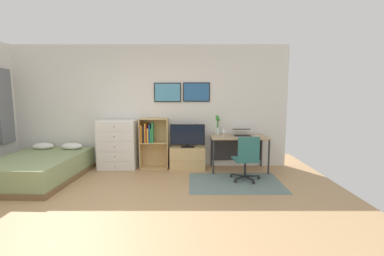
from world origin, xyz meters
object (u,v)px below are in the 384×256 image
Objects in this scene: television at (187,136)px; wine_glass at (223,130)px; bed at (38,168)px; computer_mouse at (255,136)px; office_chair at (246,157)px; desk at (238,142)px; bamboo_vase at (217,126)px; tv_stand at (187,158)px; laptop at (241,133)px; dresser at (117,145)px; bookshelf at (151,140)px.

television is 0.79m from wine_glass.
computer_mouse is at bearing 10.40° from bed.
television is 1.42m from office_chair.
bamboo_vase is (-0.44, 0.13, 0.34)m from desk.
wine_glass is at bearing -14.00° from tv_stand.
television reaches higher than laptop.
dresser is 0.75m from bookshelf.
wine_glass is at bearing -4.35° from dresser.
laptop is (1.18, -0.04, 0.56)m from tv_stand.
tv_stand is 0.49m from television.
desk reaches higher than bed.
office_chair is at bearing -88.43° from desk.
television is 0.63× the size of desk.
bamboo_vase reaches higher than laptop.
bamboo_vase is (-0.52, 0.13, 0.14)m from laptop.
office_chair is (3.95, -0.08, 0.22)m from bed.
computer_mouse is (4.28, 0.61, 0.52)m from bed.
dresser is 1.25× the size of office_chair.
bed is 1.54m from dresser.
bed is 4.76× the size of laptop.
laptop is (0.06, 0.80, 0.35)m from office_chair.
dresser is 2.72m from laptop.
wine_glass is (-0.36, 0.66, 0.42)m from office_chair.
tv_stand is at bearing 0.56° from dresser.
bamboo_vase is 2.38× the size of wine_glass.
bed is 1.68× the size of desk.
computer_mouse is 0.85m from bamboo_vase.
laptop is 0.45m from wine_glass.
computer_mouse is (0.33, 0.69, 0.30)m from office_chair.
dresser is 2.78m from office_chair.
bed is at bearing -157.96° from bookshelf.
office_chair is (2.65, -0.83, -0.08)m from dresser.
tv_stand is at bearing 90.00° from television.
dresser is 2.50× the size of bamboo_vase.
bed is at bearing -166.14° from bamboo_vase.
wine_glass is (-0.70, -0.03, 0.12)m from computer_mouse.
television is 0.70m from bamboo_vase.
tv_stand is at bearing -3.95° from bookshelf.
wine_glass is (3.59, 0.58, 0.64)m from bed.
dresser is at bearing -179.64° from laptop.
television reaches higher than wine_glass.
bookshelf is at bearing 24.31° from bed.
desk is at bearing 12.86° from bed.
television reaches higher than computer_mouse.
bookshelf is at bearing 174.52° from computer_mouse.
tv_stand is (1.53, 0.01, -0.29)m from dresser.
bamboo_vase is (2.19, 0.10, 0.41)m from dresser.
dresser is at bearing 177.20° from computer_mouse.
television is (0.00, -0.02, 0.49)m from tv_stand.
office_chair is 0.82m from computer_mouse.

